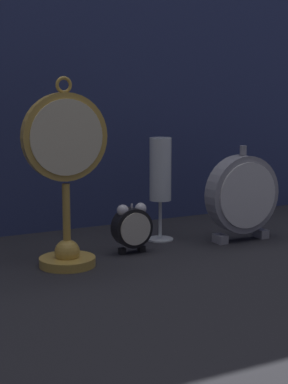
{
  "coord_description": "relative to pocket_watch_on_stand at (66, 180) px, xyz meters",
  "views": [
    {
      "loc": [
        -0.57,
        -1.01,
        0.33
      ],
      "look_at": [
        0.0,
        0.08,
        0.12
      ],
      "focal_mm": 60.0,
      "sensor_mm": 36.0,
      "label": 1
    }
  ],
  "objects": [
    {
      "name": "pocket_watch_on_stand",
      "position": [
        0.0,
        0.0,
        0.0
      ],
      "size": [
        0.16,
        0.1,
        0.34
      ],
      "color": "gold",
      "rests_on": "ground_plane"
    },
    {
      "name": "fabric_backdrop_drape",
      "position": [
        0.17,
        0.28,
        0.23
      ],
      "size": [
        1.58,
        0.01,
        0.77
      ],
      "primitive_type": "cube",
      "color": "navy",
      "rests_on": "ground_plane"
    },
    {
      "name": "mantel_clock_silver",
      "position": [
        0.39,
        0.01,
        -0.06
      ],
      "size": [
        0.16,
        0.04,
        0.2
      ],
      "color": "gray",
      "rests_on": "ground_plane"
    },
    {
      "name": "champagne_flute",
      "position": [
        0.24,
        0.09,
        -0.02
      ],
      "size": [
        0.06,
        0.06,
        0.22
      ],
      "color": "silver",
      "rests_on": "ground_plane"
    },
    {
      "name": "ground_plane",
      "position": [
        0.17,
        -0.05,
        -0.16
      ],
      "size": [
        4.0,
        4.0,
        0.0
      ],
      "primitive_type": "plane",
      "color": "#232328"
    },
    {
      "name": "alarm_clock_twin_bell",
      "position": [
        0.14,
        0.03,
        -0.1
      ],
      "size": [
        0.08,
        0.03,
        0.1
      ],
      "color": "black",
      "rests_on": "ground_plane"
    }
  ]
}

